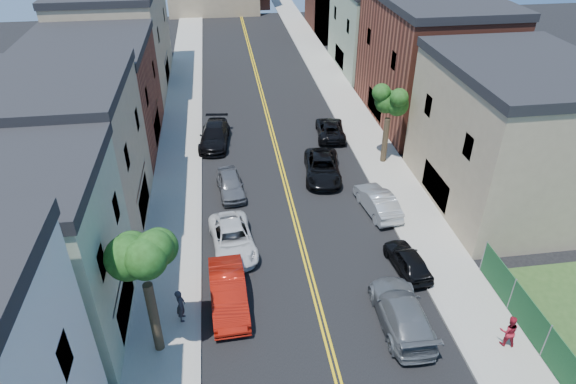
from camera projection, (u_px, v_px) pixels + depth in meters
name	position (u px, v px, depth m)	size (l,w,h in m)	color
sidewalk_left	(181.00, 120.00, 45.15)	(3.20, 100.00, 0.15)	gray
sidewalk_right	(351.00, 110.00, 47.05)	(3.20, 100.00, 0.15)	gray
curb_left	(200.00, 119.00, 45.36)	(0.30, 100.00, 0.15)	gray
curb_right	(333.00, 111.00, 46.84)	(0.30, 100.00, 0.15)	gray
bldg_left_palegrn	(11.00, 265.00, 22.16)	(9.00, 8.00, 8.50)	gray
bldg_left_tan_near	(58.00, 162.00, 29.53)	(9.00, 10.00, 9.00)	#998466
bldg_left_brick	(94.00, 100.00, 38.97)	(9.00, 12.00, 8.00)	brown
bldg_left_tan_far	(118.00, 40.00, 50.24)	(9.00, 16.00, 9.50)	#998466
bldg_right_tan	(509.00, 139.00, 32.05)	(9.00, 12.00, 9.00)	#998466
bldg_right_brick	(429.00, 63.00, 43.46)	(9.00, 14.00, 10.00)	brown
bldg_right_palegrn	(380.00, 30.00, 55.54)	(9.00, 12.00, 8.50)	gray
fence_right	(566.00, 369.00, 21.25)	(0.04, 15.00, 1.90)	#143F1E
tree_left_mid	(139.00, 239.00, 19.98)	(5.20, 5.20, 9.29)	#332519
tree_right_far	(391.00, 92.00, 35.65)	(4.40, 4.40, 8.03)	#332519
red_sedan	(228.00, 292.00, 25.52)	(1.79, 5.14, 1.69)	#AF170B
white_pickup	(233.00, 239.00, 29.45)	(2.39, 5.19, 1.44)	silver
grey_car_left	(230.00, 184.00, 34.62)	(1.70, 4.24, 1.44)	#53555B
black_car_left	(214.00, 135.00, 40.91)	(2.24, 5.52, 1.60)	black
grey_car_right	(402.00, 312.00, 24.43)	(2.25, 5.53, 1.61)	#5B5F63
black_car_right	(408.00, 260.00, 27.92)	(1.57, 3.90, 1.33)	black
silver_car_right	(378.00, 202.00, 32.74)	(1.60, 4.59, 1.51)	#ABAFB3
dark_car_right_far	(330.00, 129.00, 42.23)	(2.25, 4.88, 1.36)	black
black_suv_lane	(322.00, 168.00, 36.50)	(2.51, 5.44, 1.51)	black
pedestrian_left	(181.00, 305.00, 24.44)	(0.67, 0.44, 1.84)	#24242B
pedestrian_right	(509.00, 331.00, 23.15)	(0.84, 0.65, 1.72)	maroon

